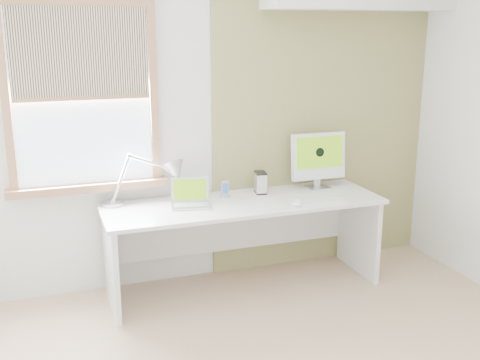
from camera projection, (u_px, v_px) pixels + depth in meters
name	position (u px, v px, depth m)	size (l,w,h in m)	color
room	(305.00, 173.00, 3.06)	(4.04, 3.54, 2.64)	tan
accent_wall	(322.00, 118.00, 4.97)	(2.00, 0.02, 2.60)	#8B9052
window	(83.00, 99.00, 4.24)	(1.20, 0.14, 1.42)	#996745
desk	(241.00, 223.00, 4.62)	(2.20, 0.70, 0.73)	white
desk_lamp	(164.00, 176.00, 4.46)	(0.70, 0.28, 0.40)	#B6B9BB
laptop	(190.00, 199.00, 4.41)	(0.34, 0.29, 0.20)	#B6B9BB
phone_dock	(225.00, 193.00, 4.61)	(0.08, 0.08, 0.14)	#B6B9BB
external_drive	(260.00, 183.00, 4.73)	(0.11, 0.15, 0.18)	#B6B9BB
imac	(318.00, 157.00, 4.85)	(0.48, 0.16, 0.47)	#B6B9BB
keyboard	(321.00, 199.00, 4.55)	(0.41, 0.15, 0.02)	white
mouse	(297.00, 204.00, 4.40)	(0.06, 0.10, 0.03)	white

